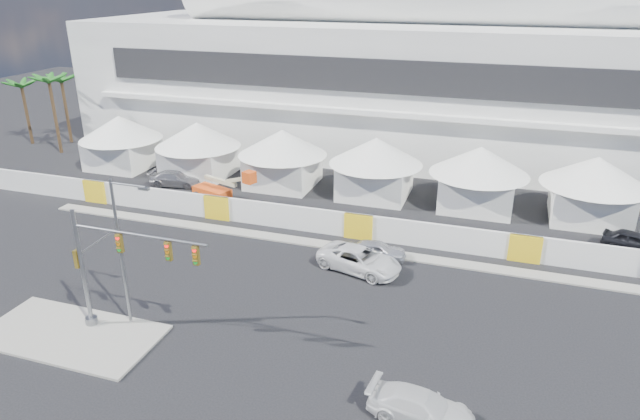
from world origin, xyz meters
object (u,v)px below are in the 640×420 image
(lot_car_c, at_px, (175,179))
(lot_car_b, at_px, (635,242))
(traffic_mast, at_px, (109,268))
(pickup_near, at_px, (421,407))
(boom_lift, at_px, (219,190))
(streetlight_median, at_px, (123,243))
(sedan_silver, at_px, (376,250))
(pickup_curb, at_px, (359,260))

(lot_car_c, bearing_deg, lot_car_b, -101.77)
(traffic_mast, bearing_deg, pickup_near, -5.18)
(pickup_near, relative_size, boom_lift, 0.67)
(lot_car_c, height_order, streetlight_median, streetlight_median)
(lot_car_b, distance_m, streetlight_median, 35.23)
(streetlight_median, bearing_deg, lot_car_b, 33.99)
(sedan_silver, xyz_separation_m, traffic_mast, (-11.80, -13.26, 3.33))
(traffic_mast, bearing_deg, boom_lift, 101.86)
(lot_car_c, height_order, boom_lift, boom_lift)
(sedan_silver, distance_m, pickup_near, 15.84)
(sedan_silver, height_order, lot_car_c, lot_car_c)
(lot_car_b, relative_size, streetlight_median, 0.50)
(sedan_silver, bearing_deg, pickup_near, -168.62)
(lot_car_c, relative_size, streetlight_median, 0.57)
(lot_car_b, height_order, boom_lift, boom_lift)
(pickup_curb, xyz_separation_m, traffic_mast, (-11.07, -11.31, 3.22))
(pickup_near, xyz_separation_m, boom_lift, (-21.57, 21.73, 0.25))
(pickup_near, xyz_separation_m, traffic_mast, (-17.33, 1.57, 3.32))
(sedan_silver, distance_m, lot_car_c, 23.48)
(pickup_curb, height_order, boom_lift, boom_lift)
(traffic_mast, bearing_deg, pickup_curb, 45.59)
(boom_lift, bearing_deg, lot_car_c, 179.28)
(lot_car_b, bearing_deg, pickup_near, 168.92)
(pickup_near, bearing_deg, lot_car_b, -22.44)
(pickup_curb, relative_size, boom_lift, 0.80)
(lot_car_c, relative_size, boom_lift, 0.68)
(lot_car_b, relative_size, traffic_mast, 0.53)
(pickup_near, distance_m, lot_car_b, 25.14)
(sedan_silver, relative_size, lot_car_b, 0.95)
(pickup_near, bearing_deg, streetlight_median, 87.54)
(pickup_curb, relative_size, streetlight_median, 0.67)
(lot_car_c, xyz_separation_m, boom_lift, (5.69, -2.02, 0.25))
(pickup_curb, distance_m, streetlight_median, 15.50)
(lot_car_b, xyz_separation_m, traffic_mast, (-29.34, -20.52, 3.29))
(sedan_silver, xyz_separation_m, pickup_curb, (-0.72, -1.96, 0.11))
(pickup_near, height_order, streetlight_median, streetlight_median)
(pickup_near, xyz_separation_m, lot_car_b, (12.00, 22.09, 0.03))
(streetlight_median, distance_m, boom_lift, 20.15)
(sedan_silver, height_order, streetlight_median, streetlight_median)
(pickup_near, bearing_deg, boom_lift, 50.86)
(sedan_silver, bearing_deg, pickup_curb, 150.67)
(pickup_curb, distance_m, lot_car_b, 20.46)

